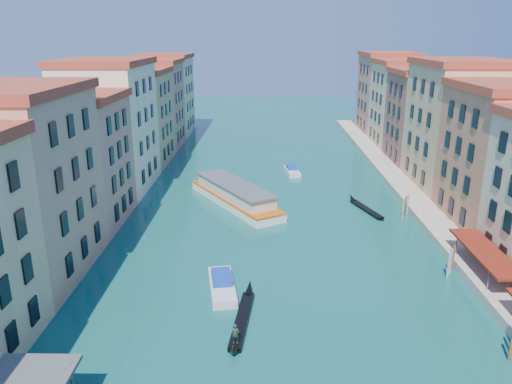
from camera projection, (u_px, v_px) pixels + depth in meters
left_bank_palazzos at (98, 138)px, 74.96m from camera, size 12.80×128.40×21.00m
right_bank_palazzos at (471, 139)px, 74.35m from camera, size 12.80×128.40×21.00m
quay at (412, 197)px, 77.26m from camera, size 4.00×140.00×1.00m
mooring_poles_right at (497, 320)px, 42.56m from camera, size 1.44×54.24×3.20m
vaporetto_far at (235, 195)px, 75.36m from camera, size 15.18×20.59×3.15m
gondola_fore at (242, 318)px, 44.48m from camera, size 2.08×12.13×2.42m
gondola_far at (366, 208)px, 72.95m from camera, size 4.11×10.41×1.52m
motorboat_mid at (222, 284)px, 50.05m from camera, size 3.56×7.83×1.56m
motorboat_far at (292, 170)px, 92.40m from camera, size 2.96×6.89×1.38m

